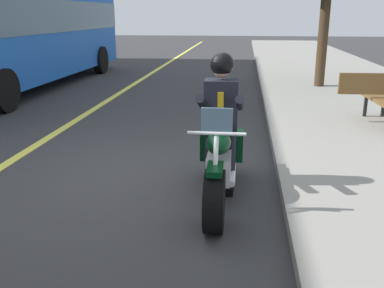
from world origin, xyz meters
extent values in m
plane|color=#333335|center=(0.00, 0.00, 0.00)|extent=(80.00, 80.00, 0.00)
cylinder|color=black|center=(1.43, 1.25, 0.33)|extent=(0.66, 0.20, 0.66)
cylinder|color=black|center=(-0.12, 1.24, 0.33)|extent=(0.66, 0.20, 0.66)
cube|color=silver|center=(0.63, 1.24, 0.42)|extent=(0.56, 0.28, 0.32)
ellipsoid|color=black|center=(0.83, 1.24, 0.78)|extent=(0.56, 0.28, 0.24)
cube|color=black|center=(0.28, 1.24, 0.74)|extent=(0.70, 0.28, 0.12)
cube|color=black|center=(-0.07, 1.46, 0.48)|extent=(0.40, 0.12, 0.36)
cube|color=black|center=(-0.07, 1.02, 0.48)|extent=(0.40, 0.12, 0.36)
cylinder|color=silver|center=(1.41, 1.25, 0.60)|extent=(0.35, 0.05, 0.76)
cylinder|color=silver|center=(1.25, 1.25, 1.00)|extent=(0.04, 0.60, 0.04)
cube|color=black|center=(1.43, 1.25, 0.68)|extent=(0.36, 0.16, 0.06)
cylinder|color=silver|center=(0.33, 1.40, 0.26)|extent=(0.90, 0.08, 0.08)
cube|color=slate|center=(1.23, 1.25, 1.12)|extent=(0.04, 0.32, 0.28)
cylinder|color=black|center=(0.38, 1.36, 0.42)|extent=(0.14, 0.14, 0.84)
cube|color=black|center=(0.44, 1.36, 0.05)|extent=(0.26, 0.11, 0.10)
cylinder|color=black|center=(0.38, 1.12, 0.42)|extent=(0.14, 0.14, 0.84)
cube|color=black|center=(0.44, 1.12, 0.05)|extent=(0.26, 0.11, 0.10)
cube|color=black|center=(0.38, 1.24, 1.12)|extent=(0.32, 0.40, 0.60)
cube|color=#B28C14|center=(0.54, 1.24, 1.08)|extent=(0.02, 0.07, 0.44)
cylinder|color=black|center=(0.56, 1.46, 1.18)|extent=(0.55, 0.10, 0.28)
cylinder|color=black|center=(0.56, 1.02, 1.18)|extent=(0.55, 0.10, 0.28)
sphere|color=tan|center=(0.38, 1.24, 1.55)|extent=(0.22, 0.22, 0.22)
sphere|color=black|center=(0.38, 1.24, 1.60)|extent=(0.28, 0.28, 0.28)
cube|color=blue|center=(-6.78, -5.10, 1.77)|extent=(11.00, 2.50, 2.85)
cube|color=slate|center=(-6.78, -5.10, 2.10)|extent=(11.04, 2.52, 0.90)
cube|color=slate|center=(-12.28, -5.10, 2.00)|extent=(0.06, 2.40, 1.90)
cylinder|color=black|center=(-10.38, -6.30, 0.50)|extent=(1.00, 0.30, 1.00)
cylinder|color=black|center=(-10.38, -3.90, 0.50)|extent=(1.00, 0.30, 1.00)
cylinder|color=black|center=(-3.58, -3.90, 0.50)|extent=(1.00, 0.30, 1.00)
cube|color=black|center=(-3.52, 4.34, 0.36)|extent=(0.06, 0.06, 0.42)
cube|color=black|center=(-3.50, 3.98, 0.36)|extent=(0.06, 0.06, 0.42)
cylinder|color=#42301E|center=(-7.37, 3.68, 1.51)|extent=(0.28, 0.28, 2.71)
camera|label=1|loc=(5.44, 1.50, 2.16)|focal=40.08mm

